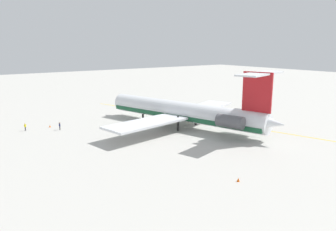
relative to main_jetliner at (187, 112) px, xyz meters
name	(u,v)px	position (x,y,z in m)	size (l,w,h in m)	color
ground	(216,119)	(2.40, -11.05, -3.59)	(335.64, 335.64, 0.00)	#B7B5AD
main_jetliner	(187,112)	(0.00, 0.00, 0.00)	(44.51, 39.87, 13.18)	silver
ground_crew_near_nose	(25,126)	(18.10, 29.93, -2.52)	(0.27, 0.42, 1.69)	black
ground_crew_near_tail	(60,125)	(14.49, 23.70, -2.52)	(0.27, 0.39, 1.69)	black
safety_cone_nose	(238,180)	(-26.97, 12.92, -3.32)	(0.40, 0.40, 0.55)	#EA590F
safety_cone_wingtip	(50,126)	(18.22, 24.74, -3.32)	(0.40, 0.40, 0.55)	#EA590F
taxiway_centreline	(211,121)	(1.22, -8.51, -3.59)	(80.50, 0.36, 0.01)	gold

